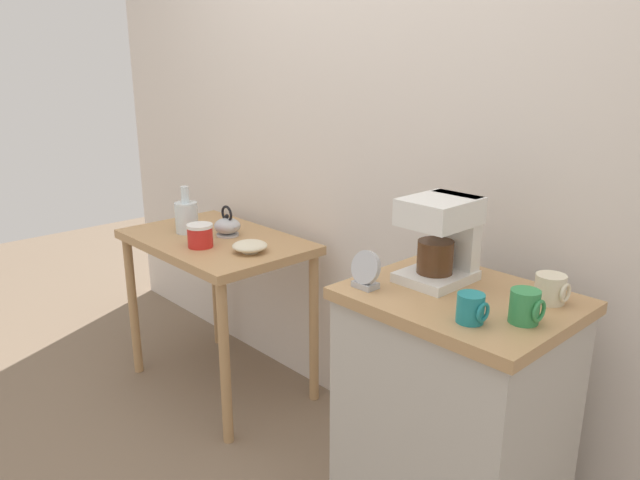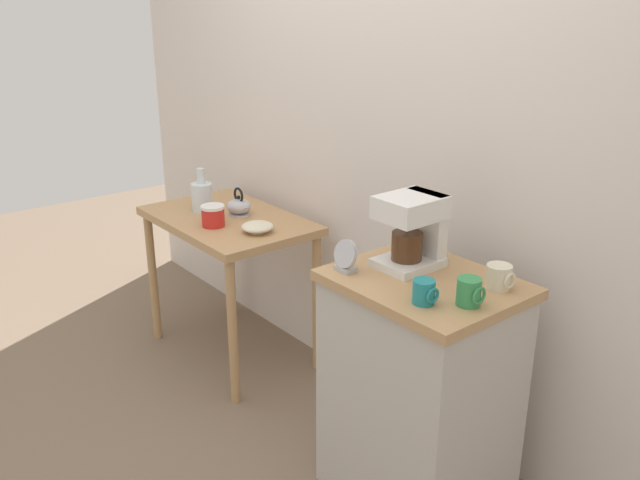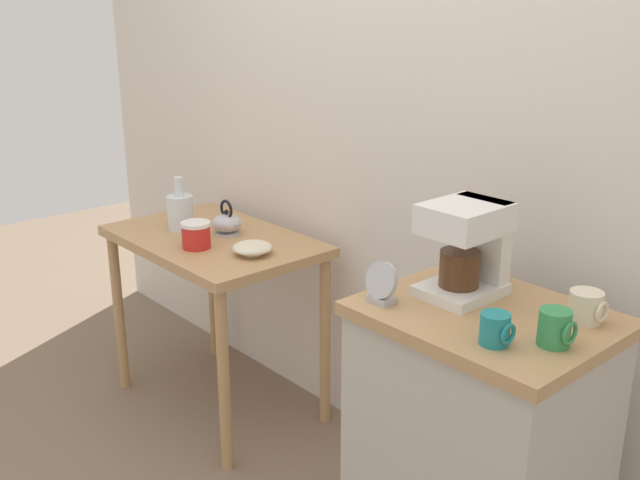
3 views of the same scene
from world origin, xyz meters
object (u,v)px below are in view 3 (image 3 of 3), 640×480
Objects in this scene: teakettle at (227,223)px; glass_carafe_vase at (180,211)px; bowl_stoneware at (253,248)px; mug_dark_teal at (496,329)px; table_clock at (381,284)px; coffee_maker at (468,245)px; canister_enamel at (196,235)px; mug_tall_green at (555,328)px; mug_small_cream at (586,307)px.

glass_carafe_vase reaches higher than teakettle.
glass_carafe_vase reaches higher than bowl_stoneware.
table_clock is at bearing -176.78° from mug_dark_teal.
mug_dark_teal is (0.24, -0.20, -0.10)m from coffee_maker.
coffee_maker reaches higher than canister_enamel.
mug_tall_green is (0.34, -0.10, -0.10)m from coffee_maker.
mug_dark_teal is (1.41, -0.07, 0.12)m from canister_enamel.
glass_carafe_vase is 2.52× the size of mug_tall_green.
mug_small_cream is 0.18m from mug_tall_green.
glass_carafe_vase is 1.75m from mug_tall_green.
coffee_maker is at bearing -167.07° from mug_small_cream.
mug_small_cream is (1.49, 0.21, 0.13)m from canister_enamel.
canister_enamel is at bearing -172.02° from mug_small_cream.
bowl_stoneware is 1.29m from mug_small_cream.
mug_small_cream is (1.55, 0.02, 0.13)m from teakettle.
table_clock is at bearing -13.65° from teakettle.
bowl_stoneware is 0.67× the size of glass_carafe_vase.
canister_enamel is 1.20m from coffee_maker.
mug_dark_teal is at bearing -39.74° from coffee_maker.
mug_small_cream reaches higher than bowl_stoneware.
coffee_maker is 0.26m from table_clock.
canister_enamel is 1.42m from mug_dark_teal.
coffee_maker reaches higher than teakettle.
glass_carafe_vase is 0.86× the size of coffee_maker.
mug_small_cream is 0.80× the size of table_clock.
teakettle is at bearing 164.73° from bowl_stoneware.
mug_tall_green is at bearing 46.25° from mug_dark_teal.
mug_tall_green reaches higher than glass_carafe_vase.
table_clock reaches higher than glass_carafe_vase.
glass_carafe_vase is 1.94× the size of table_clock.
mug_tall_green is (0.02, -0.18, 0.00)m from mug_small_cream.
glass_carafe_vase is (-0.18, -0.11, 0.03)m from teakettle.
glass_carafe_vase is at bearing -175.28° from bowl_stoneware.
teakettle is 0.67× the size of glass_carafe_vase.
mug_dark_teal is (1.47, -0.25, 0.13)m from teakettle.
mug_small_cream is at bearing 4.44° from glass_carafe_vase.
table_clock is (1.06, -0.09, 0.14)m from canister_enamel.
canister_enamel is (0.06, -0.19, 0.00)m from teakettle.
mug_tall_green reaches higher than bowl_stoneware.
teakettle is at bearing 32.21° from glass_carafe_vase.
bowl_stoneware is 1.22m from mug_dark_teal.
coffee_maker reaches higher than mug_small_cream.
teakettle is at bearing -179.16° from mug_small_cream.
mug_tall_green is 0.77× the size of table_clock.
table_clock is at bearing -165.04° from mug_tall_green.
glass_carafe_vase reaches higher than mug_dark_teal.
mug_small_cream is (0.32, 0.07, -0.10)m from coffee_maker.
bowl_stoneware is 0.28m from teakettle.
table_clock is (0.85, -0.20, 0.16)m from bowl_stoneware.
mug_dark_teal is at bearing -9.73° from teakettle.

